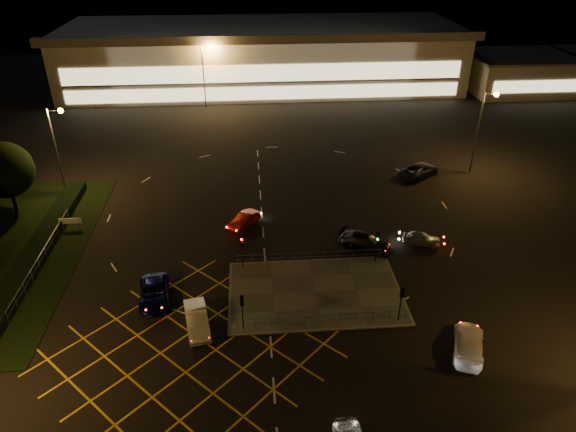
{
  "coord_description": "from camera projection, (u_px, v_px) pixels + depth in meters",
  "views": [
    {
      "loc": [
        -2.93,
        -35.66,
        27.03
      ],
      "look_at": [
        0.47,
        7.53,
        2.0
      ],
      "focal_mm": 32.0,
      "sensor_mm": 36.0,
      "label": 1
    }
  ],
  "objects": [
    {
      "name": "ground",
      "position": [
        289.0,
        279.0,
        44.51
      ],
      "size": [
        180.0,
        180.0,
        0.0
      ],
      "primitive_type": "plane",
      "color": "black",
      "rests_on": "ground"
    },
    {
      "name": "pedestrian_island",
      "position": [
        315.0,
        292.0,
        42.89
      ],
      "size": [
        14.0,
        9.0,
        0.12
      ],
      "primitive_type": "cube",
      "color": "#4C4944",
      "rests_on": "ground"
    },
    {
      "name": "hedge",
      "position": [
        39.0,
        248.0,
        47.87
      ],
      "size": [
        2.0,
        26.0,
        1.0
      ],
      "primitive_type": "cube",
      "color": "black",
      "rests_on": "ground"
    },
    {
      "name": "supermarket",
      "position": [
        263.0,
        55.0,
        95.32
      ],
      "size": [
        72.0,
        26.5,
        10.5
      ],
      "color": "beige",
      "rests_on": "ground"
    },
    {
      "name": "retail_unit_a",
      "position": [
        519.0,
        72.0,
        92.62
      ],
      "size": [
        18.8,
        14.8,
        6.35
      ],
      "color": "beige",
      "rests_on": "ground"
    },
    {
      "name": "streetlight_nw",
      "position": [
        58.0,
        140.0,
        55.15
      ],
      "size": [
        1.78,
        0.56,
        10.03
      ],
      "color": "slate",
      "rests_on": "ground"
    },
    {
      "name": "streetlight_ne",
      "position": [
        483.0,
        121.0,
        60.15
      ],
      "size": [
        1.78,
        0.56,
        10.03
      ],
      "color": "slate",
      "rests_on": "ground"
    },
    {
      "name": "streetlight_far_left",
      "position": [
        206.0,
        68.0,
        82.0
      ],
      "size": [
        1.78,
        0.56,
        10.03
      ],
      "color": "slate",
      "rests_on": "ground"
    },
    {
      "name": "streetlight_far_right",
      "position": [
        445.0,
        60.0,
        86.45
      ],
      "size": [
        1.78,
        0.56,
        10.03
      ],
      "color": "slate",
      "rests_on": "ground"
    },
    {
      "name": "signal_sw",
      "position": [
        242.0,
        305.0,
        37.88
      ],
      "size": [
        0.28,
        0.3,
        3.15
      ],
      "rotation": [
        0.0,
        0.0,
        3.14
      ],
      "color": "black",
      "rests_on": "pedestrian_island"
    },
    {
      "name": "signal_se",
      "position": [
        401.0,
        297.0,
        38.69
      ],
      "size": [
        0.28,
        0.3,
        3.15
      ],
      "rotation": [
        0.0,
        0.0,
        3.14
      ],
      "color": "black",
      "rests_on": "pedestrian_island"
    },
    {
      "name": "signal_nw",
      "position": [
        242.0,
        246.0,
        44.77
      ],
      "size": [
        0.28,
        0.3,
        3.15
      ],
      "color": "black",
      "rests_on": "pedestrian_island"
    },
    {
      "name": "signal_ne",
      "position": [
        377.0,
        240.0,
        45.59
      ],
      "size": [
        0.28,
        0.3,
        3.15
      ],
      "color": "black",
      "rests_on": "pedestrian_island"
    },
    {
      "name": "tree_c",
      "position": [
        5.0,
        170.0,
        52.21
      ],
      "size": [
        5.76,
        5.76,
        7.84
      ],
      "color": "black",
      "rests_on": "ground"
    },
    {
      "name": "car_queue_white",
      "position": [
        197.0,
        320.0,
        38.91
      ],
      "size": [
        2.43,
        4.79,
        1.51
      ],
      "primitive_type": "imported",
      "rotation": [
        0.0,
        0.0,
        0.19
      ],
      "color": "white",
      "rests_on": "ground"
    },
    {
      "name": "car_left_blue",
      "position": [
        154.0,
        293.0,
        41.81
      ],
      "size": [
        3.0,
        5.33,
        1.41
      ],
      "primitive_type": "imported",
      "rotation": [
        0.0,
        0.0,
        0.14
      ],
      "color": "#0B1247",
      "rests_on": "ground"
    },
    {
      "name": "car_far_dkgrey",
      "position": [
        366.0,
        242.0,
        48.29
      ],
      "size": [
        5.47,
        4.46,
        1.49
      ],
      "primitive_type": "imported",
      "rotation": [
        0.0,
        0.0,
        1.02
      ],
      "color": "black",
      "rests_on": "ground"
    },
    {
      "name": "car_right_silver",
      "position": [
        421.0,
        239.0,
        49.07
      ],
      "size": [
        3.86,
        2.43,
        1.23
      ],
      "primitive_type": "imported",
      "rotation": [
        0.0,
        0.0,
        1.28
      ],
      "color": "#AFB0B6",
      "rests_on": "ground"
    },
    {
      "name": "car_circ_red",
      "position": [
        244.0,
        220.0,
        51.99
      ],
      "size": [
        3.5,
        4.02,
        1.31
      ],
      "primitive_type": "imported",
      "rotation": [
        0.0,
        0.0,
        5.64
      ],
      "color": "maroon",
      "rests_on": "ground"
    },
    {
      "name": "car_east_grey",
      "position": [
        419.0,
        170.0,
        62.09
      ],
      "size": [
        5.96,
        5.42,
        1.54
      ],
      "primitive_type": "imported",
      "rotation": [
        0.0,
        0.0,
        2.23
      ],
      "color": "black",
      "rests_on": "ground"
    },
    {
      "name": "car_approach_white",
      "position": [
        469.0,
        343.0,
        36.75
      ],
      "size": [
        3.78,
        5.41,
        1.45
      ],
      "primitive_type": "imported",
      "rotation": [
        0.0,
        0.0,
        2.75
      ],
      "color": "silver",
      "rests_on": "ground"
    }
  ]
}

